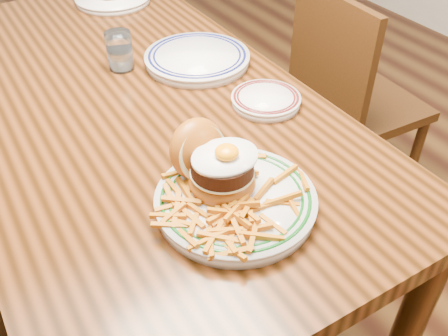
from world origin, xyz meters
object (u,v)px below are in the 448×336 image
chair_right (348,98)px  side_plate (266,99)px  main_plate (229,187)px  table (130,121)px

chair_right → side_plate: (-0.56, -0.25, 0.30)m
chair_right → main_plate: size_ratio=2.62×
table → chair_right: chair_right is taller
main_plate → side_plate: 0.37m
table → chair_right: 0.86m
chair_right → side_plate: size_ratio=4.95×
chair_right → side_plate: 0.69m
table → side_plate: (0.28, -0.23, 0.10)m
chair_right → side_plate: bearing=26.8°
table → chair_right: size_ratio=1.86×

